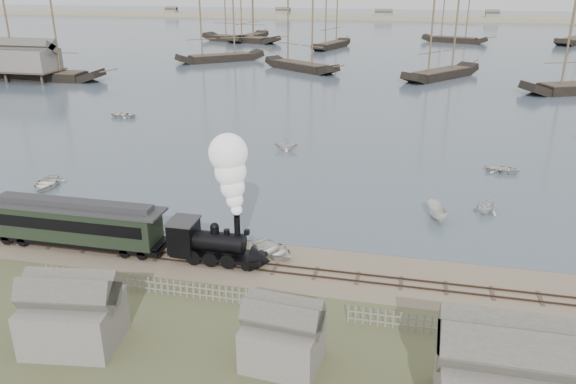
# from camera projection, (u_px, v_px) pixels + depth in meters

# --- Properties ---
(ground) EXTENTS (600.00, 600.00, 0.00)m
(ground) POSITION_uv_depth(u_px,v_px,m) (294.00, 258.00, 42.12)
(ground) COLOR gray
(ground) RESTS_ON ground
(harbor_water) EXTENTS (600.00, 336.00, 0.06)m
(harbor_water) POSITION_uv_depth(u_px,v_px,m) (397.00, 36.00, 196.71)
(harbor_water) COLOR #455463
(harbor_water) RESTS_ON ground
(rail_track) EXTENTS (120.00, 1.80, 0.16)m
(rail_track) POSITION_uv_depth(u_px,v_px,m) (288.00, 270.00, 40.28)
(rail_track) COLOR #3D2B21
(rail_track) RESTS_ON ground
(picket_fence_west) EXTENTS (19.00, 0.10, 1.20)m
(picket_fence_west) POSITION_uv_depth(u_px,v_px,m) (176.00, 296.00, 37.10)
(picket_fence_west) COLOR slate
(picket_fence_west) RESTS_ON ground
(picket_fence_east) EXTENTS (15.00, 0.10, 1.20)m
(picket_fence_east) POSITION_uv_depth(u_px,v_px,m) (476.00, 339.00, 32.71)
(picket_fence_east) COLOR slate
(picket_fence_east) RESTS_ON ground
(shed_left) EXTENTS (5.00, 4.00, 4.10)m
(shed_left) POSITION_uv_depth(u_px,v_px,m) (77.00, 343.00, 32.36)
(shed_left) COLOR slate
(shed_left) RESTS_ON ground
(shed_mid) EXTENTS (4.00, 3.50, 3.60)m
(shed_mid) POSITION_uv_depth(u_px,v_px,m) (283.00, 362.00, 30.79)
(shed_mid) COLOR slate
(shed_mid) RESTS_ON ground
(far_spit) EXTENTS (500.00, 20.00, 1.80)m
(far_spit) POSITION_uv_depth(u_px,v_px,m) (404.00, 20.00, 269.47)
(far_spit) COLOR tan
(far_spit) RESTS_ON ground
(locomotive) EXTENTS (7.58, 2.83, 9.44)m
(locomotive) POSITION_uv_depth(u_px,v_px,m) (227.00, 210.00, 39.65)
(locomotive) COLOR black
(locomotive) RESTS_ON ground
(passenger_coach) EXTENTS (14.13, 2.73, 3.43)m
(passenger_coach) POSITION_uv_depth(u_px,v_px,m) (77.00, 222.00, 42.96)
(passenger_coach) COLOR black
(passenger_coach) RESTS_ON ground
(beached_dinghy) EXTENTS (4.67, 4.95, 0.83)m
(beached_dinghy) POSITION_uv_depth(u_px,v_px,m) (273.00, 250.00, 42.48)
(beached_dinghy) COLOR silver
(beached_dinghy) RESTS_ON ground
(rowboat_0) EXTENTS (4.91, 4.01, 0.89)m
(rowboat_0) POSITION_uv_depth(u_px,v_px,m) (46.00, 183.00, 55.78)
(rowboat_0) COLOR silver
(rowboat_0) RESTS_ON harbor_water
(rowboat_1) EXTENTS (2.71, 3.05, 1.48)m
(rowboat_1) POSITION_uv_depth(u_px,v_px,m) (286.00, 144.00, 67.74)
(rowboat_1) COLOR silver
(rowboat_1) RESTS_ON harbor_water
(rowboat_2) EXTENTS (3.67, 2.18, 1.33)m
(rowboat_2) POSITION_uv_depth(u_px,v_px,m) (437.00, 212.00, 48.44)
(rowboat_2) COLOR silver
(rowboat_2) RESTS_ON harbor_water
(rowboat_3) EXTENTS (3.14, 3.96, 0.74)m
(rowboat_3) POSITION_uv_depth(u_px,v_px,m) (503.00, 169.00, 60.11)
(rowboat_3) COLOR silver
(rowboat_3) RESTS_ON harbor_water
(rowboat_4) EXTENTS (3.44, 3.33, 1.38)m
(rowboat_4) POSITION_uv_depth(u_px,v_px,m) (487.00, 206.00, 49.75)
(rowboat_4) COLOR silver
(rowboat_4) RESTS_ON harbor_water
(rowboat_6) EXTENTS (3.15, 4.25, 0.85)m
(rowboat_6) POSITION_uv_depth(u_px,v_px,m) (122.00, 115.00, 83.46)
(rowboat_6) COLOR silver
(rowboat_6) RESTS_ON harbor_water
(schooner_0) EXTENTS (26.37, 7.38, 20.00)m
(schooner_0) POSITION_uv_depth(u_px,v_px,m) (33.00, 29.00, 109.94)
(schooner_0) COLOR black
(schooner_0) RESTS_ON harbor_water
(schooner_1) EXTENTS (19.98, 17.91, 20.00)m
(schooner_1) POSITION_uv_depth(u_px,v_px,m) (219.00, 19.00, 134.46)
(schooner_1) COLOR black
(schooner_1) RESTS_ON harbor_water
(schooner_2) EXTENTS (19.31, 15.62, 20.00)m
(schooner_2) POSITION_uv_depth(u_px,v_px,m) (301.00, 24.00, 121.48)
(schooner_2) COLOR black
(schooner_2) RESTS_ON harbor_water
(schooner_3) EXTENTS (16.73, 20.52, 20.00)m
(schooner_3) POSITION_uv_depth(u_px,v_px,m) (446.00, 28.00, 111.80)
(schooner_3) COLOR black
(schooner_3) RESTS_ON harbor_water
(schooner_6) EXTENTS (27.70, 14.20, 20.00)m
(schooner_6) POSITION_uv_depth(u_px,v_px,m) (240.00, 9.00, 175.05)
(schooner_6) COLOR black
(schooner_6) RESTS_ON harbor_water
(schooner_7) EXTENTS (9.69, 19.54, 20.00)m
(schooner_7) POSITION_uv_depth(u_px,v_px,m) (332.00, 12.00, 159.03)
(schooner_7) COLOR black
(schooner_7) RESTS_ON harbor_water
(schooner_8) EXTENTS (20.31, 10.32, 20.00)m
(schooner_8) POSITION_uv_depth(u_px,v_px,m) (457.00, 9.00, 173.07)
(schooner_8) COLOR black
(schooner_8) RESTS_ON harbor_water
(schooner_10) EXTENTS (8.94, 22.75, 20.00)m
(schooner_10) POSITION_uv_depth(u_px,v_px,m) (248.00, 8.00, 179.36)
(schooner_10) COLOR black
(schooner_10) RESTS_ON harbor_water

